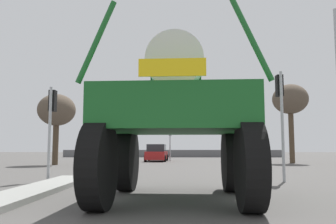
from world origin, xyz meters
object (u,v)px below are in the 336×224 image
(oversize_sprayer, at_px, (176,119))
(traffic_signal_far_right, at_px, (170,135))
(traffic_signal_near_right, at_px, (280,101))
(bare_tree_left, at_px, (57,111))
(bare_tree_right, at_px, (290,100))
(traffic_signal_far_left, at_px, (228,128))
(sedan_ahead, at_px, (157,153))
(traffic_signal_near_left, at_px, (52,112))

(oversize_sprayer, xyz_separation_m, traffic_signal_far_right, (-0.57, 23.23, 0.37))
(traffic_signal_near_right, relative_size, traffic_signal_far_right, 1.29)
(bare_tree_left, bearing_deg, bare_tree_right, 9.64)
(traffic_signal_near_right, distance_m, bare_tree_right, 15.40)
(traffic_signal_near_right, bearing_deg, traffic_signal_far_right, 103.80)
(traffic_signal_far_left, xyz_separation_m, bare_tree_left, (-13.54, -7.36, 0.88))
(bare_tree_right, bearing_deg, oversize_sprayer, -115.99)
(traffic_signal_near_right, height_order, bare_tree_left, bare_tree_left)
(sedan_ahead, relative_size, traffic_signal_near_right, 1.00)
(traffic_signal_far_left, relative_size, bare_tree_left, 0.81)
(oversize_sprayer, height_order, sedan_ahead, oversize_sprayer)
(oversize_sprayer, relative_size, sedan_ahead, 1.24)
(sedan_ahead, xyz_separation_m, traffic_signal_near_left, (-3.11, -17.71, 1.93))
(traffic_signal_far_left, xyz_separation_m, bare_tree_right, (4.37, -4.32, 2.01))
(traffic_signal_near_right, bearing_deg, oversize_sprayer, -131.55)
(traffic_signal_far_right, relative_size, bare_tree_left, 0.64)
(sedan_ahead, xyz_separation_m, bare_tree_right, (10.97, -3.36, 4.31))
(traffic_signal_far_right, height_order, bare_tree_left, bare_tree_left)
(traffic_signal_far_left, bearing_deg, bare_tree_left, -151.47)
(traffic_signal_near_left, distance_m, traffic_signal_far_left, 21.05)
(traffic_signal_near_left, xyz_separation_m, bare_tree_left, (-3.83, 11.31, 1.25))
(traffic_signal_near_right, xyz_separation_m, bare_tree_right, (5.19, 14.36, 1.97))
(traffic_signal_near_left, bearing_deg, traffic_signal_far_left, 62.53)
(traffic_signal_near_left, height_order, traffic_signal_far_right, traffic_signal_near_left)
(traffic_signal_near_right, height_order, bare_tree_right, bare_tree_right)
(traffic_signal_near_right, xyz_separation_m, bare_tree_left, (-12.72, 11.32, 0.84))
(sedan_ahead, bearing_deg, traffic_signal_near_left, 172.55)
(oversize_sprayer, bearing_deg, traffic_signal_near_right, -39.16)
(traffic_signal_near_left, bearing_deg, traffic_signal_near_right, -0.05)
(oversize_sprayer, bearing_deg, traffic_signal_far_left, -9.39)
(sedan_ahead, bearing_deg, bare_tree_right, -104.52)
(sedan_ahead, height_order, traffic_signal_near_right, traffic_signal_near_right)
(traffic_signal_near_left, relative_size, traffic_signal_far_right, 1.11)
(oversize_sprayer, xyz_separation_m, traffic_signal_near_right, (4.02, 4.54, 1.05))
(sedan_ahead, relative_size, traffic_signal_near_left, 1.15)
(bare_tree_right, bearing_deg, traffic_signal_near_right, -109.87)
(traffic_signal_far_right, bearing_deg, traffic_signal_near_left, -102.96)
(oversize_sprayer, xyz_separation_m, sedan_ahead, (-1.76, 22.26, -1.29))
(sedan_ahead, height_order, traffic_signal_far_right, traffic_signal_far_right)
(sedan_ahead, xyz_separation_m, traffic_signal_far_right, (1.19, 0.97, 1.66))
(traffic_signal_far_left, bearing_deg, traffic_signal_near_right, -92.51)
(oversize_sprayer, distance_m, traffic_signal_far_right, 23.24)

